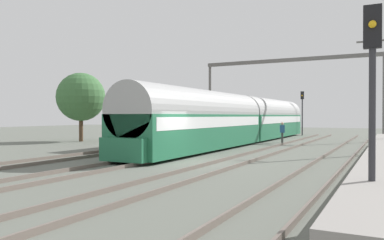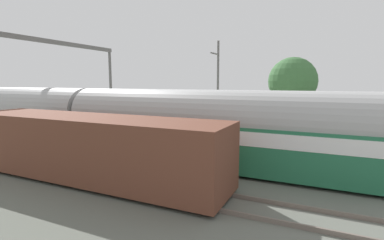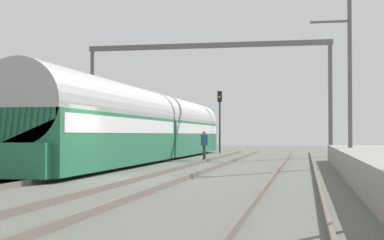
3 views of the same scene
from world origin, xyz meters
TOP-DOWN VIEW (x-y plane):
  - ground at (0.00, 0.00)m, footprint 120.00×120.00m
  - track_west at (-2.12, 0.00)m, footprint 1.51×60.00m
  - track_east at (2.12, 0.00)m, footprint 1.51×60.00m
  - track_far_east at (6.36, 0.00)m, footprint 1.52×60.00m
  - passenger_train at (-2.12, 14.04)m, footprint 2.93×32.85m
  - freight_car at (-6.36, 9.81)m, footprint 2.80×13.00m
  - person_crossing at (0.75, 15.76)m, footprint 0.45×0.33m
  - railway_signal_far at (-0.20, 28.87)m, footprint 0.36×0.30m
  - catenary_gantry at (0.00, 21.14)m, footprint 17.12×0.28m
  - catenary_pole_east_mid at (8.71, 9.19)m, footprint 1.90×0.20m

SIDE VIEW (x-z plane):
  - ground at x=0.00m, z-range 0.00..0.00m
  - track_west at x=-2.12m, z-range 0.00..0.16m
  - track_east at x=2.12m, z-range 0.00..0.16m
  - track_far_east at x=6.36m, z-range 0.00..0.16m
  - person_crossing at x=0.75m, z-range 0.16..1.89m
  - freight_car at x=-6.36m, z-range 0.12..2.82m
  - passenger_train at x=-2.12m, z-range 0.06..3.88m
  - railway_signal_far at x=-0.20m, z-range 0.71..5.79m
  - catenary_pole_east_mid at x=8.71m, z-range 0.15..8.15m
  - catenary_gantry at x=0.00m, z-range 2.01..9.87m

